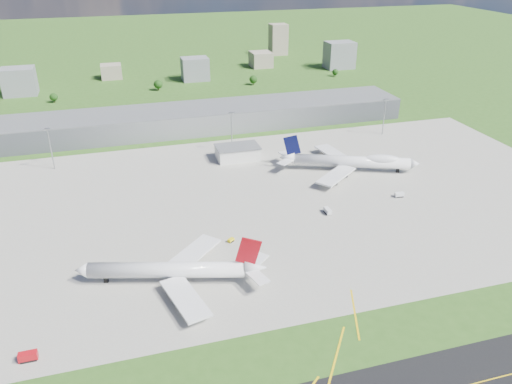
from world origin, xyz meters
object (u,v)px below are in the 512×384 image
object	(u,v)px
airliner_blue_quad	(352,162)
van_white_far	(399,195)
van_white_near	(327,211)
tug_yellow	(231,240)
airliner_red_twin	(174,271)
crash_tender	(28,357)

from	to	relation	value
airliner_blue_quad	van_white_far	bearing A→B (deg)	-54.48
van_white_near	van_white_far	xyz separation A→B (m)	(44.24, 6.16, -0.07)
tug_yellow	van_white_far	distance (m)	98.96
airliner_blue_quad	tug_yellow	world-z (taller)	airliner_blue_quad
airliner_red_twin	tug_yellow	world-z (taller)	airliner_red_twin
crash_tender	van_white_near	bearing A→B (deg)	25.36
van_white_near	airliner_blue_quad	bearing A→B (deg)	-38.31
tug_yellow	crash_tender	bearing A→B (deg)	175.92
van_white_near	van_white_far	distance (m)	44.67
airliner_red_twin	crash_tender	size ratio (longest dim) A/B	12.58
airliner_red_twin	van_white_far	world-z (taller)	airliner_red_twin
airliner_red_twin	van_white_near	distance (m)	89.13
van_white_far	van_white_near	bearing A→B (deg)	-167.93
airliner_blue_quad	van_white_near	world-z (taller)	airliner_blue_quad
van_white_near	van_white_far	world-z (taller)	van_white_near
airliner_blue_quad	crash_tender	size ratio (longest dim) A/B	13.27
airliner_blue_quad	van_white_near	bearing A→B (deg)	-105.94
crash_tender	van_white_far	size ratio (longest dim) A/B	1.17
airliner_red_twin	crash_tender	bearing A→B (deg)	44.95
tug_yellow	van_white_near	bearing A→B (deg)	-23.62
airliner_blue_quad	crash_tender	xyz separation A→B (m)	(-167.75, -109.50, -4.42)
airliner_red_twin	crash_tender	world-z (taller)	airliner_red_twin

